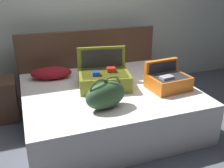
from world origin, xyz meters
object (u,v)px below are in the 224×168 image
Objects in this scene: pillow_center_head at (102,64)px; pillow_near_headboard at (51,73)px; hard_case_large at (104,77)px; hard_case_medium at (168,80)px; duffel_bag at (106,95)px; bed at (109,106)px.

pillow_near_headboard is at bearing -176.40° from pillow_center_head.
hard_case_large is 1.40× the size of hard_case_medium.
pillow_center_head is at bearing 3.60° from pillow_near_headboard.
hard_case_medium is 1.46m from pillow_near_headboard.
hard_case_medium is 0.91× the size of pillow_near_headboard.
pillow_center_head is at bearing 85.88° from hard_case_large.
pillow_near_headboard is 0.69m from pillow_center_head.
duffel_bag is 0.93× the size of pillow_near_headboard.
duffel_bag is (-0.83, -0.21, 0.04)m from hard_case_medium.
bed is at bearing -42.37° from pillow_near_headboard.
hard_case_medium is at bearing -32.53° from pillow_near_headboard.
hard_case_medium is (0.64, -0.25, 0.35)m from bed.
hard_case_large is at bearing 150.27° from hard_case_medium.
hard_case_large is 1.41× the size of pillow_center_head.
pillow_center_head is at bearing 80.22° from bed.
bed is 4.16× the size of pillow_center_head.
pillow_near_headboard reaches higher than bed.
pillow_near_headboard is at bearing 149.75° from hard_case_large.
hard_case_medium is at bearing -14.08° from hard_case_large.
pillow_center_head is (-0.54, 0.83, -0.00)m from hard_case_medium.
pillow_center_head is (0.29, 1.04, -0.04)m from duffel_bag.
duffel_bag is at bearing -112.00° from bed.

